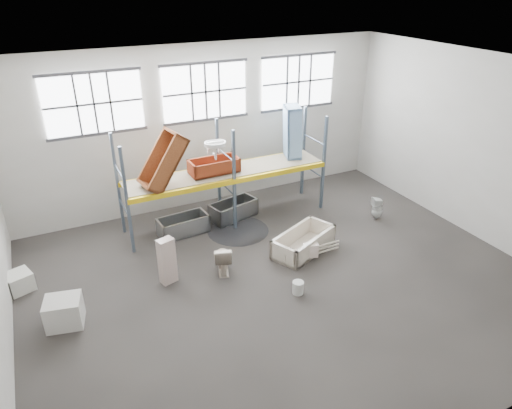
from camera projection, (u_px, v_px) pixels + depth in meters
floor at (283, 281)px, 11.41m from camera, size 12.00×10.00×0.10m
ceiling at (289, 70)px, 9.12m from camera, size 12.00×10.00×0.10m
wall_back at (206, 127)px, 14.32m from camera, size 12.00×0.10×5.00m
wall_front at (470, 328)px, 6.21m from camera, size 12.00×0.10×5.00m
wall_right at (479, 147)px, 12.63m from camera, size 0.10×10.00×5.00m
window_left at (94, 104)px, 12.48m from camera, size 2.60×0.04×1.60m
window_mid at (205, 92)px, 13.73m from camera, size 2.60×0.04×1.60m
window_right at (298, 82)px, 14.99m from camera, size 2.60×0.04×1.60m
rack_upright_la at (127, 202)px, 11.86m from camera, size 0.08×0.08×3.00m
rack_upright_lb at (118, 185)px, 12.83m from camera, size 0.08×0.08×3.00m
rack_upright_ma at (234, 181)px, 13.04m from camera, size 0.08×0.08×3.00m
rack_upright_mb at (218, 167)px, 14.00m from camera, size 0.08×0.08×3.00m
rack_upright_ra at (324, 164)px, 14.22m from camera, size 0.08×0.08×3.00m
rack_upright_rb at (303, 152)px, 15.18m from camera, size 0.08×0.08×3.00m
rack_beam_front at (234, 181)px, 13.04m from camera, size 6.00×0.10×0.14m
rack_beam_back at (218, 167)px, 14.00m from camera, size 6.00×0.10×0.14m
shelf_deck at (226, 171)px, 13.49m from camera, size 5.90×1.10×0.03m
wet_patch at (238, 231)px, 13.55m from camera, size 1.80×1.80×0.00m
bathtub_beige at (303, 242)px, 12.47m from camera, size 2.05×1.55×0.55m
cistern_spare at (310, 250)px, 12.07m from camera, size 0.43×0.29×0.37m
sink_in_tub at (288, 255)px, 12.11m from camera, size 0.52×0.52×0.17m
toilet_beige at (223, 258)px, 11.55m from camera, size 0.65×0.86×0.78m
cistern_tall at (167, 261)px, 11.07m from camera, size 0.44×0.35×1.19m
toilet_white at (377, 208)px, 14.07m from camera, size 0.40×0.39×0.70m
steel_tub_left at (183, 225)px, 13.31m from camera, size 1.48×0.79×0.52m
steel_tub_right at (233, 210)px, 14.18m from camera, size 1.57×1.02×0.53m
rust_tub_flat at (214, 166)px, 13.24m from camera, size 1.43×0.70×0.40m
rust_tub_tilted at (163, 161)px, 12.28m from camera, size 1.43×0.97×1.62m
sink_on_shelf at (216, 158)px, 12.99m from camera, size 0.63×0.49×0.54m
blue_tub_upright at (292, 132)px, 14.18m from camera, size 0.71×0.87×1.61m
bucket at (298, 287)px, 10.85m from camera, size 0.31×0.31×0.31m
carton_near at (64, 312)px, 9.83m from camera, size 0.86×0.78×0.63m
carton_far at (19, 282)px, 10.94m from camera, size 0.70×0.70×0.46m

